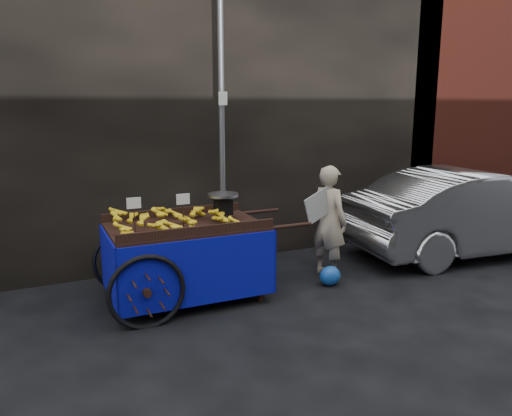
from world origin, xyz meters
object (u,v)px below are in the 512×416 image
banana_cart (181,233)px  vendor (329,221)px  plastic_bag (330,276)px  parked_car (475,212)px

banana_cart → vendor: (2.09, -0.00, -0.07)m
plastic_bag → vendor: bearing=60.8°
banana_cart → vendor: size_ratio=1.64×
banana_cart → plastic_bag: size_ratio=8.69×
banana_cart → vendor: bearing=1.1°
vendor → plastic_bag: 0.77m
plastic_bag → parked_car: (2.85, 0.24, 0.54)m
banana_cart → plastic_bag: 2.04m
plastic_bag → banana_cart: bearing=168.7°
banana_cart → plastic_bag: banana_cart is taller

